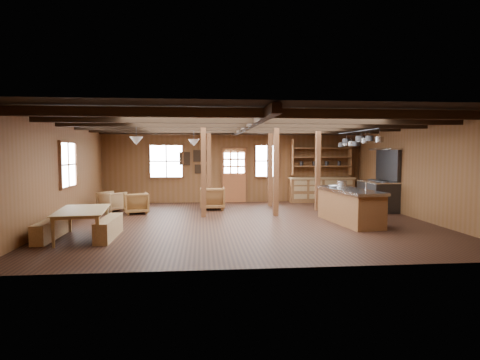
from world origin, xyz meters
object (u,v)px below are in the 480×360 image
object	(u,v)px
commercial_range	(379,191)
armchair_a	(136,203)
armchair_b	(213,198)
armchair_c	(112,201)
dining_table	(84,224)
kitchen_island	(350,206)

from	to	relation	value
commercial_range	armchair_a	size ratio (longest dim) A/B	2.81
commercial_range	armchair_b	bearing A→B (deg)	172.40
armchair_a	armchair_b	xyz separation A→B (m)	(2.43, 0.70, 0.05)
armchair_a	armchair_c	distance (m)	1.05
commercial_range	armchair_b	size ratio (longest dim) A/B	2.47
dining_table	armchair_b	bearing A→B (deg)	-41.67
armchair_c	dining_table	bearing A→B (deg)	131.75
armchair_a	armchair_b	distance (m)	2.53
kitchen_island	armchair_b	distance (m)	4.73
kitchen_island	armchair_b	xyz separation A→B (m)	(-3.67, 2.98, -0.10)
armchair_a	armchair_c	bearing A→B (deg)	-49.76
commercial_range	armchair_b	world-z (taller)	commercial_range
kitchen_island	dining_table	distance (m)	6.81
kitchen_island	commercial_range	bearing A→B (deg)	43.34
armchair_b	armchair_c	bearing A→B (deg)	2.91
kitchen_island	commercial_range	world-z (taller)	commercial_range
commercial_range	armchair_c	bearing A→B (deg)	175.92
kitchen_island	armchair_c	world-z (taller)	kitchen_island
commercial_range	dining_table	distance (m)	9.26
dining_table	armchair_a	distance (m)	3.64
armchair_b	armchair_a	bearing A→B (deg)	17.07
dining_table	armchair_a	bearing A→B (deg)	-15.73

